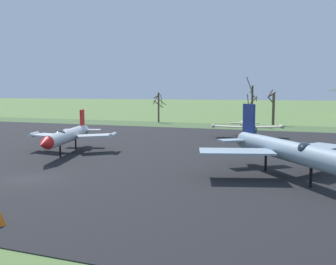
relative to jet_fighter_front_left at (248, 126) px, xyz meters
name	(u,v)px	position (x,y,z in m)	size (l,w,h in m)	color
ground_plane	(29,179)	(-11.97, -32.25, -1.83)	(600.00, 600.00, 0.00)	#607F42
asphalt_apron	(126,149)	(-11.97, -15.42, -1.81)	(109.21, 56.10, 0.05)	black
grass_verge_strip	(203,126)	(-11.97, 18.63, -1.80)	(169.21, 12.00, 0.06)	#4B6639
jet_fighter_front_left	(248,126)	(0.00, 0.00, 0.00)	(10.67, 13.04, 4.48)	#B7B293
info_placard_front_left	(252,141)	(1.58, -6.59, -1.25)	(0.48, 0.27, 0.97)	black
jet_fighter_rear_center	(67,136)	(-16.48, -20.68, 0.20)	(10.02, 14.30, 4.62)	silver
jet_fighter_rear_left	(287,150)	(6.91, -25.09, 0.48)	(12.68, 14.42, 5.71)	#8EA3B2
bare_tree_far_left	(159,106)	(-23.41, 23.30, 1.91)	(2.77, 2.74, 6.66)	brown
bare_tree_left_of_center	(252,104)	(-2.51, 20.38, 2.65)	(2.17, 2.20, 9.72)	brown
bare_tree_center	(273,107)	(1.11, 24.95, 1.85)	(1.80, 2.59, 7.34)	brown
traffic_cone	(1,219)	(-6.08, -41.24, -1.45)	(0.54, 0.54, 0.78)	orange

